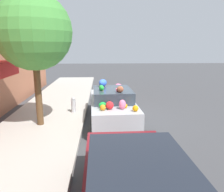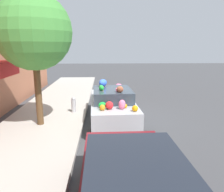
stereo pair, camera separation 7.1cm
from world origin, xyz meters
name	(u,v)px [view 1 (the left image)]	position (x,y,z in m)	size (l,w,h in m)	color
ground_plane	(111,121)	(0.00, 0.00, 0.00)	(60.00, 60.00, 0.00)	#424244
sidewalk_curb	(45,121)	(0.00, 2.70, 0.07)	(24.00, 3.20, 0.14)	#B2ADA3
street_tree	(34,32)	(-0.60, 2.71, 3.50)	(2.68, 2.68, 4.72)	brown
fire_hydrant	(73,105)	(0.90, 1.64, 0.49)	(0.20, 0.20, 0.70)	#B2B2B7
art_car	(112,104)	(-0.02, -0.04, 0.75)	(4.21, 1.87, 1.69)	#B7BABF
parked_car_plain	(136,190)	(-5.41, -0.17, 0.73)	(4.10, 1.84, 1.40)	maroon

